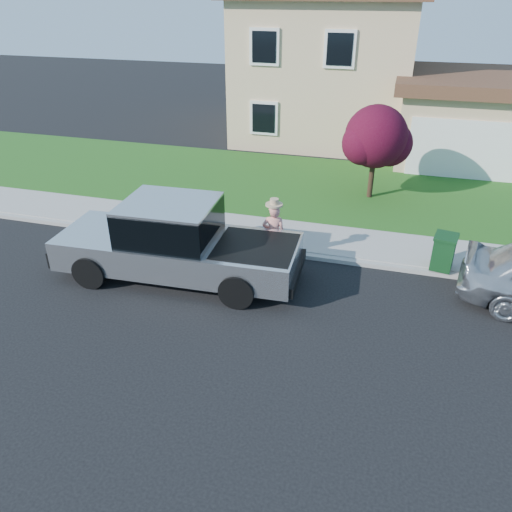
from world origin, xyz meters
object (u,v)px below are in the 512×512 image
at_px(trash_bin, 444,251).
at_px(ornamental_tree, 377,140).
at_px(woman, 274,233).
at_px(pickup_truck, 177,243).

bearing_deg(trash_bin, ornamental_tree, 125.72).
relative_size(woman, trash_bin, 2.01).
bearing_deg(trash_bin, pickup_truck, -151.75).
bearing_deg(woman, ornamental_tree, -120.56).
bearing_deg(trash_bin, woman, -160.06).
bearing_deg(pickup_truck, ornamental_tree, 54.74).
distance_m(pickup_truck, trash_bin, 7.13).
relative_size(ornamental_tree, trash_bin, 3.42).
relative_size(pickup_truck, woman, 3.39).
distance_m(woman, ornamental_tree, 6.17).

